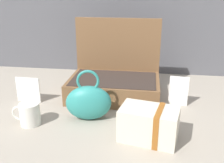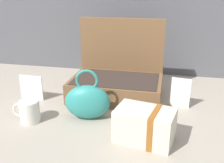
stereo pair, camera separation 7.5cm
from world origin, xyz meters
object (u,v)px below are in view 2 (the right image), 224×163
open_suitcase (117,80)px  coffee_mug (29,111)px  info_card_left (180,93)px  teal_pouch_handbag (88,101)px  poster_card_right (31,88)px  cream_toiletry_bag (146,125)px

open_suitcase → coffee_mug: 0.47m
coffee_mug → info_card_left: size_ratio=0.84×
info_card_left → coffee_mug: bearing=-147.5°
open_suitcase → teal_pouch_handbag: bearing=-105.0°
info_card_left → poster_card_right: bearing=-166.1°
teal_pouch_handbag → poster_card_right: size_ratio=1.77×
coffee_mug → info_card_left: bearing=23.9°
open_suitcase → poster_card_right: bearing=-160.3°
open_suitcase → coffee_mug: (-0.31, -0.35, -0.04)m
cream_toiletry_bag → poster_card_right: same height
teal_pouch_handbag → coffee_mug: (-0.23, -0.08, -0.03)m
teal_pouch_handbag → info_card_left: size_ratio=1.55×
open_suitcase → poster_card_right: size_ratio=3.60×
open_suitcase → poster_card_right: open_suitcase is taller
teal_pouch_handbag → poster_card_right: bearing=158.3°
open_suitcase → info_card_left: open_suitcase is taller
poster_card_right → coffee_mug: bearing=-62.0°
cream_toiletry_bag → info_card_left: size_ratio=1.62×
teal_pouch_handbag → cream_toiletry_bag: teal_pouch_handbag is taller
coffee_mug → poster_card_right: (-0.10, 0.21, 0.02)m
cream_toiletry_bag → poster_card_right: 0.64m
coffee_mug → poster_card_right: poster_card_right is taller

